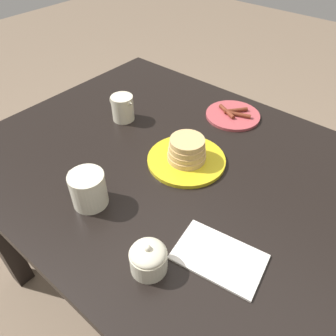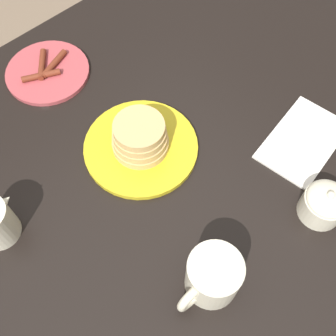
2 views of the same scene
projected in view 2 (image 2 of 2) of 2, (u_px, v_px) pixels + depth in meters
name	position (u px, v px, depth m)	size (l,w,h in m)	color
ground_plane	(164.00, 256.00, 1.51)	(8.00, 8.00, 0.00)	#7A6651
dining_table	(161.00, 173.00, 0.97)	(1.33, 0.94, 0.73)	black
pancake_plate	(140.00, 141.00, 0.84)	(0.23, 0.23, 0.08)	gold
side_plate_bacon	(47.00, 72.00, 0.96)	(0.19, 0.19, 0.02)	#B2474C
coffee_mug	(212.00, 277.00, 0.69)	(0.13, 0.09, 0.10)	beige
sugar_bowl	(324.00, 203.00, 0.77)	(0.08, 0.08, 0.08)	beige
napkin	(303.00, 141.00, 0.87)	(0.21, 0.15, 0.01)	silver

